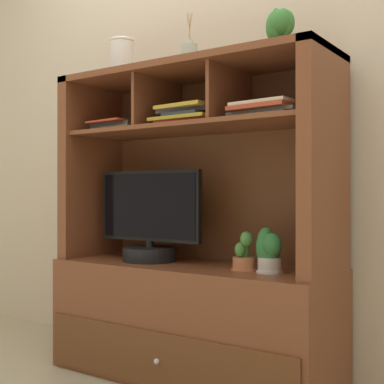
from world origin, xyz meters
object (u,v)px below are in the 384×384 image
Objects in this scene: magazine_stack_left at (122,127)px; diffuser_bottle at (189,55)px; potted_orchid at (244,256)px; potted_succulent at (280,30)px; media_console at (193,281)px; magazine_stack_right at (194,116)px; potted_fern at (269,250)px; tv_monitor at (149,225)px; ceramic_vase at (121,58)px; magazine_stack_centre at (272,111)px.

magazine_stack_left is 0.51m from diffuser_bottle.
potted_succulent is at bearing 21.69° from potted_orchid.
potted_succulent reaches higher than media_console.
diffuser_bottle reaches higher than media_console.
media_console is 0.84m from magazine_stack_left.
potted_succulent is at bearing 5.26° from magazine_stack_right.
diffuser_bottle reaches higher than potted_orchid.
potted_succulent is (0.14, 0.06, 0.93)m from potted_orchid.
diffuser_bottle is at bearing 177.35° from potted_orchid.
magazine_stack_right reaches higher than potted_fern.
media_console is 4.28× the size of magazine_stack_right.
magazine_stack_left is at bearing 177.89° from potted_fern.
tv_monitor is 2.90× the size of ceramic_vase.
diffuser_bottle reaches higher than magazine_stack_left.
magazine_stack_left is at bearing 178.35° from potted_orchid.
media_console is 5.87× the size of diffuser_bottle.
ceramic_vase is at bearing 177.78° from diffuser_bottle.
potted_succulent is (0.41, 0.04, 0.33)m from magazine_stack_right.
potted_fern is (0.41, -0.05, 0.17)m from media_console.
potted_orchid is at bearing -158.31° from potted_succulent.
tv_monitor is 0.85m from ceramic_vase.
media_console reaches higher than magazine_stack_centre.
ceramic_vase reaches higher than potted_succulent.
magazine_stack_centre is (0.13, 0.01, 0.60)m from potted_orchid.
diffuser_bottle is (-0.00, -0.03, 1.02)m from media_console.
potted_succulent is at bearing 76.47° from magazine_stack_centre.
media_console is at bearing 9.31° from tv_monitor.
potted_succulent is (0.43, 0.04, 0.05)m from diffuser_bottle.
ceramic_vase is (-0.43, -0.01, 1.07)m from media_console.
diffuser_bottle is at bearing -2.22° from ceramic_vase.
magazine_stack_left reaches higher than potted_orchid.
magazine_stack_right is at bearing -0.26° from magazine_stack_left.
magazine_stack_left is (-0.70, 0.02, 0.59)m from potted_orchid.
ceramic_vase is (-0.20, 0.02, 0.82)m from tv_monitor.
diffuser_bottle is at bearing -174.31° from potted_succulent.
diffuser_bottle is 0.43m from potted_succulent.
potted_orchid is at bearing -3.93° from magazine_stack_right.
tv_monitor is at bearing 179.43° from potted_orchid.
ceramic_vase is (-0.84, 0.02, 0.34)m from magazine_stack_centre.
media_console is 1.02m from diffuser_bottle.
potted_orchid is at bearing -2.65° from diffuser_bottle.
potted_fern is 0.64× the size of magazine_stack_left.
ceramic_vase is at bearing 173.01° from tv_monitor.
potted_succulent reaches higher than potted_fern.
tv_monitor is 3.06× the size of potted_succulent.
ceramic_vase is at bearing -178.37° from media_console.
potted_orchid is 0.82× the size of ceramic_vase.
diffuser_bottle is (-0.41, 0.02, 0.86)m from potted_fern.
ceramic_vase is at bearing 177.26° from potted_fern.
magazine_stack_centre is at bearing -103.53° from potted_succulent.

